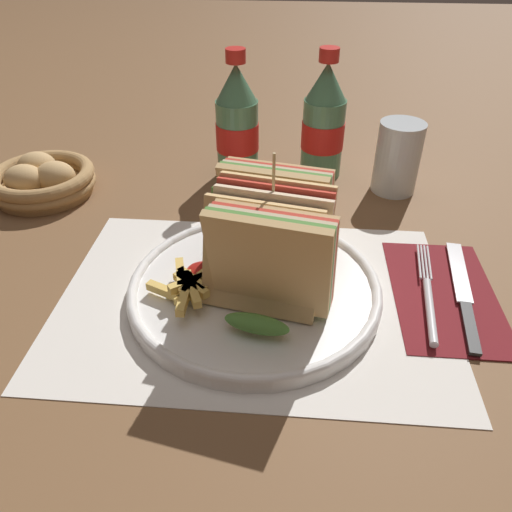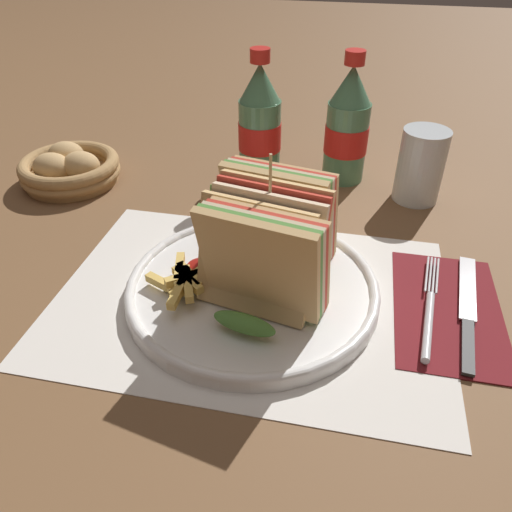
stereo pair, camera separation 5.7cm
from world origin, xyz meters
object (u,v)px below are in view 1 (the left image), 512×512
at_px(coke_bottle_far, 324,124).
at_px(bread_basket, 42,179).
at_px(knife, 463,293).
at_px(coke_bottle_near, 237,125).
at_px(plate_main, 255,287).
at_px(glass_near, 398,158).
at_px(fork, 428,298).
at_px(club_sandwich, 273,240).

distance_m(coke_bottle_far, bread_basket, 0.44).
height_order(knife, coke_bottle_near, coke_bottle_near).
bearing_deg(plate_main, bread_basket, 147.99).
xyz_separation_m(knife, bread_basket, (-0.58, 0.20, 0.02)).
relative_size(glass_near, bread_basket, 0.70).
bearing_deg(fork, plate_main, -173.05).
bearing_deg(club_sandwich, knife, 3.96).
xyz_separation_m(plate_main, coke_bottle_far, (0.08, 0.32, 0.07)).
xyz_separation_m(knife, glass_near, (-0.04, 0.26, 0.05)).
relative_size(coke_bottle_far, bread_basket, 1.28).
distance_m(coke_bottle_near, bread_basket, 0.31).
distance_m(plate_main, knife, 0.24).
xyz_separation_m(club_sandwich, fork, (0.18, 0.00, -0.07)).
bearing_deg(knife, plate_main, -169.59).
distance_m(knife, coke_bottle_near, 0.41).
bearing_deg(knife, club_sandwich, -169.05).
relative_size(knife, coke_bottle_far, 0.99).
xyz_separation_m(glass_near, bread_basket, (-0.53, -0.06, -0.03)).
bearing_deg(plate_main, glass_near, 54.39).
relative_size(club_sandwich, fork, 1.16).
distance_m(club_sandwich, coke_bottle_far, 0.32).
bearing_deg(club_sandwich, coke_bottle_far, 79.00).
distance_m(plate_main, club_sandwich, 0.07).
xyz_separation_m(club_sandwich, glass_near, (0.17, 0.27, -0.02)).
height_order(fork, coke_bottle_far, coke_bottle_far).
relative_size(fork, knife, 0.88).
height_order(club_sandwich, fork, club_sandwich).
bearing_deg(coke_bottle_far, plate_main, -104.44).
bearing_deg(coke_bottle_near, glass_near, -6.87).
relative_size(club_sandwich, coke_bottle_far, 1.02).
xyz_separation_m(coke_bottle_near, glass_near, (0.25, -0.03, -0.03)).
bearing_deg(glass_near, bread_basket, -174.02).
height_order(glass_near, bread_basket, glass_near).
bearing_deg(coke_bottle_far, fork, -70.17).
relative_size(coke_bottle_near, coke_bottle_far, 1.00).
bearing_deg(plate_main, club_sandwich, -2.60).
bearing_deg(knife, bread_basket, 167.99).
height_order(club_sandwich, coke_bottle_near, coke_bottle_near).
xyz_separation_m(fork, glass_near, (-0.00, 0.27, 0.05)).
bearing_deg(coke_bottle_far, club_sandwich, -101.00).
distance_m(club_sandwich, knife, 0.23).
bearing_deg(glass_near, coke_bottle_far, 157.72).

